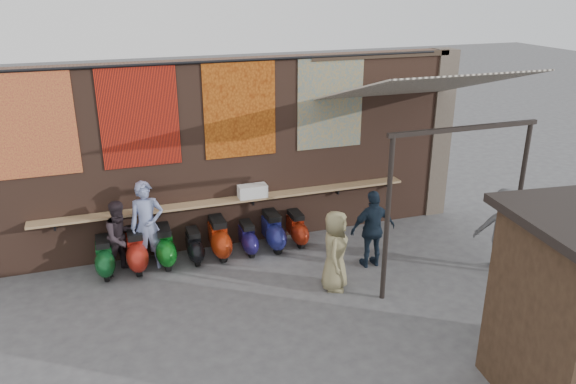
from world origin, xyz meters
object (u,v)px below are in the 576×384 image
at_px(scooter_stool_3, 194,246).
at_px(shopper_navy, 373,229).
at_px(shopper_grey, 503,229).
at_px(scooter_stool_5, 248,238).
at_px(shelf_box, 252,191).
at_px(scooter_stool_0, 104,257).
at_px(diner_right, 121,237).
at_px(diner_left, 147,226).
at_px(scooter_stool_7, 297,229).
at_px(shopper_tan, 335,251).
at_px(scooter_stool_4, 219,238).
at_px(scooter_stool_2, 165,246).
at_px(scooter_stool_6, 273,231).
at_px(scooter_stool_1, 136,251).

bearing_deg(scooter_stool_3, shopper_navy, -22.18).
bearing_deg(shopper_grey, scooter_stool_5, 18.05).
height_order(shelf_box, shopper_navy, shopper_navy).
height_order(scooter_stool_0, diner_right, diner_right).
relative_size(diner_right, shopper_navy, 0.93).
bearing_deg(diner_left, scooter_stool_5, -0.99).
xyz_separation_m(scooter_stool_3, shopper_navy, (3.37, -1.37, 0.47)).
height_order(scooter_stool_7, diner_right, diner_right).
relative_size(diner_left, shopper_tan, 1.18).
distance_m(scooter_stool_4, scooter_stool_5, 0.61).
xyz_separation_m(scooter_stool_2, scooter_stool_6, (2.30, -0.03, 0.00)).
bearing_deg(scooter_stool_6, diner_left, 179.90).
bearing_deg(scooter_stool_1, scooter_stool_2, 3.06).
bearing_deg(shelf_box, scooter_stool_5, -122.89).
bearing_deg(diner_left, scooter_stool_2, 3.92).
xyz_separation_m(scooter_stool_7, shopper_tan, (0.02, -2.02, 0.42)).
bearing_deg(scooter_stool_6, scooter_stool_2, 179.38).
relative_size(scooter_stool_3, scooter_stool_4, 0.81).
xyz_separation_m(scooter_stool_7, shopper_grey, (3.51, -2.34, 0.48)).
xyz_separation_m(diner_left, shopper_grey, (6.68, -2.29, -0.08)).
distance_m(scooter_stool_3, shopper_grey, 6.23).
height_order(scooter_stool_3, scooter_stool_5, same).
height_order(scooter_stool_4, shopper_tan, shopper_tan).
height_order(shelf_box, diner_left, diner_left).
relative_size(scooter_stool_0, diner_left, 0.43).
height_order(shopper_grey, shopper_tan, shopper_grey).
xyz_separation_m(shopper_navy, shopper_grey, (2.42, -0.89, 0.03)).
height_order(scooter_stool_2, diner_right, diner_right).
bearing_deg(scooter_stool_0, diner_left, 1.88).
bearing_deg(scooter_stool_5, diner_right, 179.42).
xyz_separation_m(shelf_box, scooter_stool_6, (0.35, -0.30, -0.86)).
relative_size(scooter_stool_6, shopper_navy, 0.52).
xyz_separation_m(shopper_grey, shopper_tan, (-3.49, 0.32, -0.06)).
relative_size(scooter_stool_7, shopper_grey, 0.45).
bearing_deg(diner_right, shopper_grey, -46.38).
bearing_deg(scooter_stool_2, shelf_box, 8.16).
relative_size(diner_left, shopper_navy, 1.13).
xyz_separation_m(scooter_stool_1, scooter_stool_4, (1.69, 0.02, -0.00)).
height_order(shelf_box, diner_right, diner_right).
bearing_deg(shopper_grey, diner_right, 26.36).
relative_size(scooter_stool_1, scooter_stool_7, 1.16).
height_order(scooter_stool_4, scooter_stool_5, scooter_stool_4).
xyz_separation_m(scooter_stool_6, scooter_stool_7, (0.56, 0.05, -0.04)).
bearing_deg(shopper_tan, scooter_stool_7, 30.36).
bearing_deg(shopper_grey, shopper_navy, 23.66).
bearing_deg(scooter_stool_6, scooter_stool_1, -179.89).
height_order(scooter_stool_5, shopper_navy, shopper_navy).
relative_size(scooter_stool_4, diner_left, 0.47).
bearing_deg(scooter_stool_4, scooter_stool_5, -4.69).
bearing_deg(diner_left, shopper_tan, -31.59).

